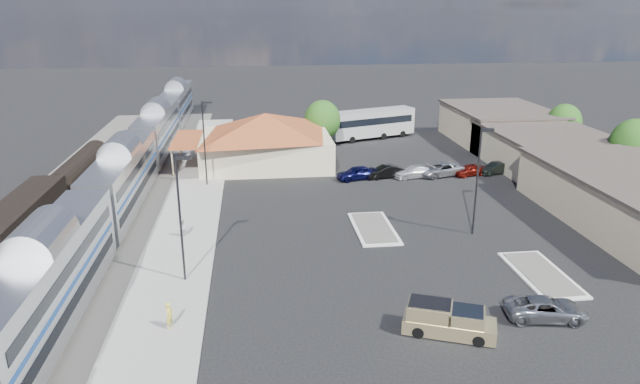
{
  "coord_description": "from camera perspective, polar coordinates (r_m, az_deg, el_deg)",
  "views": [
    {
      "loc": [
        -5.92,
        -42.43,
        18.29
      ],
      "look_at": [
        -0.37,
        4.19,
        2.8
      ],
      "focal_mm": 32.0,
      "sensor_mm": 36.0,
      "label": 1
    }
  ],
  "objects": [
    {
      "name": "parked_car_b",
      "position": [
        63.4,
        6.47,
        2.03
      ],
      "size": [
        4.45,
        2.36,
        1.4
      ],
      "primitive_type": "imported",
      "rotation": [
        0.0,
        0.0,
        -1.35
      ],
      "color": "black",
      "rests_on": "ground"
    },
    {
      "name": "parked_car_f",
      "position": [
        67.45,
        17.13,
        2.28
      ],
      "size": [
        4.19,
        2.51,
        1.31
      ],
      "primitive_type": "imported",
      "rotation": [
        0.0,
        0.0,
        -1.27
      ],
      "color": "black",
      "rests_on": "ground"
    },
    {
      "name": "person_b",
      "position": [
        47.86,
        -13.62,
        -3.51
      ],
      "size": [
        0.85,
        0.93,
        1.56
      ],
      "primitive_type": "imported",
      "rotation": [
        0.0,
        0.0,
        -1.15
      ],
      "color": "silver",
      "rests_on": "platform"
    },
    {
      "name": "buildings_east",
      "position": [
        67.99,
        23.42,
        3.11
      ],
      "size": [
        14.4,
        51.4,
        4.8
      ],
      "color": "#C6B28C",
      "rests_on": "ground"
    },
    {
      "name": "parked_car_e",
      "position": [
        65.97,
        14.68,
        2.14
      ],
      "size": [
        4.1,
        2.6,
        1.3
      ],
      "primitive_type": "imported",
      "rotation": [
        0.0,
        0.0,
        -1.27
      ],
      "color": "maroon",
      "rests_on": "ground"
    },
    {
      "name": "person_a",
      "position": [
        35.19,
        -14.82,
        -11.83
      ],
      "size": [
        0.6,
        0.71,
        1.65
      ],
      "primitive_type": "imported",
      "rotation": [
        0.0,
        0.0,
        1.18
      ],
      "color": "gold",
      "rests_on": "platform"
    },
    {
      "name": "pickup_truck",
      "position": [
        34.64,
        12.82,
        -12.45
      ],
      "size": [
        5.6,
        3.75,
        1.82
      ],
      "rotation": [
        0.0,
        0.0,
        1.19
      ],
      "color": "tan",
      "rests_on": "ground"
    },
    {
      "name": "coach_bus",
      "position": [
        81.75,
        5.16,
        6.96
      ],
      "size": [
        13.06,
        6.97,
        4.13
      ],
      "rotation": [
        0.0,
        0.0,
        1.92
      ],
      "color": "silver",
      "rests_on": "ground"
    },
    {
      "name": "suv",
      "position": [
        37.96,
        21.66,
        -10.79
      ],
      "size": [
        5.23,
        3.04,
        1.37
      ],
      "primitive_type": "imported",
      "rotation": [
        0.0,
        0.0,
        1.41
      ],
      "color": "gray",
      "rests_on": "ground"
    },
    {
      "name": "station_depot",
      "position": [
        68.15,
        -5.5,
        5.32
      ],
      "size": [
        18.35,
        12.24,
        6.2
      ],
      "color": "#C8B992",
      "rests_on": "ground"
    },
    {
      "name": "parked_car_c",
      "position": [
        63.93,
        9.33,
        2.01
      ],
      "size": [
        4.84,
        2.76,
        1.32
      ],
      "primitive_type": "imported",
      "rotation": [
        0.0,
        0.0,
        -1.36
      ],
      "color": "silver",
      "rests_on": "ground"
    },
    {
      "name": "railbed",
      "position": [
        55.7,
        -22.09,
        -2.24
      ],
      "size": [
        16.0,
        100.0,
        0.12
      ],
      "primitive_type": "cube",
      "color": "#4C4944",
      "rests_on": "ground"
    },
    {
      "name": "lamp_plat_n",
      "position": [
        60.05,
        -11.44,
        5.44
      ],
      "size": [
        1.08,
        0.25,
        9.0
      ],
      "color": "black",
      "rests_on": "ground"
    },
    {
      "name": "lamp_plat_s",
      "position": [
        38.98,
        -13.74,
        -1.69
      ],
      "size": [
        1.08,
        0.25,
        9.0
      ],
      "color": "black",
      "rests_on": "ground"
    },
    {
      "name": "tree_east_c",
      "position": [
        80.54,
        23.22,
        6.4
      ],
      "size": [
        4.41,
        4.41,
        6.21
      ],
      "color": "#382314",
      "rests_on": "ground"
    },
    {
      "name": "traffic_island_south",
      "position": [
        49.02,
        5.39,
        -3.6
      ],
      "size": [
        3.3,
        7.5,
        0.21
      ],
      "color": "silver",
      "rests_on": "ground"
    },
    {
      "name": "parked_car_a",
      "position": [
        62.46,
        3.67,
        1.92
      ],
      "size": [
        4.77,
        2.92,
        1.52
      ],
      "primitive_type": "imported",
      "rotation": [
        0.0,
        0.0,
        -1.3
      ],
      "color": "#0B0C3A",
      "rests_on": "ground"
    },
    {
      "name": "parked_car_d",
      "position": [
        65.13,
        11.97,
        2.23
      ],
      "size": [
        5.86,
        3.77,
        1.5
      ],
      "primitive_type": "imported",
      "rotation": [
        0.0,
        0.0,
        -1.32
      ],
      "color": "#919299",
      "rests_on": "ground"
    },
    {
      "name": "lamp_lot",
      "position": [
        47.88,
        15.61,
        1.88
      ],
      "size": [
        1.08,
        0.25,
        9.0
      ],
      "color": "black",
      "rests_on": "ground"
    },
    {
      "name": "traffic_island_north",
      "position": [
        43.73,
        21.25,
        -7.65
      ],
      "size": [
        3.3,
        7.5,
        0.21
      ],
      "color": "silver",
      "rests_on": "ground"
    },
    {
      "name": "tree_east_b",
      "position": [
        68.95,
        28.88,
        4.2
      ],
      "size": [
        4.94,
        4.94,
        6.96
      ],
      "color": "#382314",
      "rests_on": "ground"
    },
    {
      "name": "passenger_train",
      "position": [
        55.51,
        -19.07,
        1.1
      ],
      "size": [
        3.0,
        104.0,
        5.55
      ],
      "color": "silver",
      "rests_on": "ground"
    },
    {
      "name": "freight_cars",
      "position": [
        49.91,
        -27.62,
        -3.06
      ],
      "size": [
        2.8,
        46.0,
        4.0
      ],
      "color": "black",
      "rests_on": "ground"
    },
    {
      "name": "platform",
      "position": [
        52.09,
        -13.06,
        -2.69
      ],
      "size": [
        5.5,
        92.0,
        0.18
      ],
      "primitive_type": "cube",
      "color": "gray",
      "rests_on": "ground"
    },
    {
      "name": "tree_depot",
      "position": [
        74.36,
        0.23,
        7.2
      ],
      "size": [
        4.71,
        4.71,
        6.63
      ],
      "color": "#382314",
      "rests_on": "ground"
    },
    {
      "name": "ground",
      "position": [
        46.58,
        1.07,
        -4.86
      ],
      "size": [
        280.0,
        280.0,
        0.0
      ],
      "primitive_type": "plane",
      "color": "black",
      "rests_on": "ground"
    }
  ]
}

